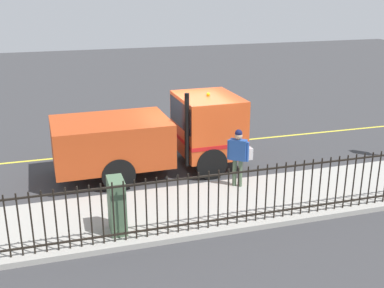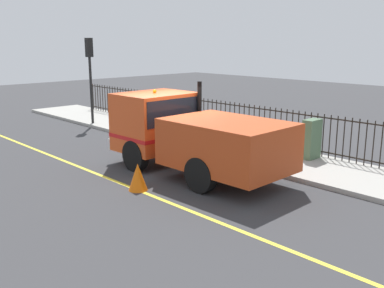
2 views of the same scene
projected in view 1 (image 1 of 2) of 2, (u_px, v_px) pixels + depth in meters
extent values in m
plane|color=#38383A|center=(188.00, 168.00, 15.20)|extent=(60.38, 60.38, 0.00)
cube|color=#A3A099|center=(220.00, 205.00, 12.51)|extent=(2.84, 27.45, 0.13)
cube|color=yellow|center=(171.00, 147.00, 17.17)|extent=(0.12, 24.70, 0.01)
cube|color=#D84C1E|center=(208.00, 124.00, 15.02)|extent=(2.35, 1.86, 1.82)
cube|color=black|center=(208.00, 112.00, 14.89)|extent=(2.17, 1.89, 0.80)
cube|color=#B8411A|center=(111.00, 141.00, 14.20)|extent=(2.38, 3.45, 1.31)
cube|color=silver|center=(236.00, 144.00, 15.55)|extent=(2.20, 0.24, 0.36)
cube|color=red|center=(208.00, 136.00, 15.15)|extent=(2.37, 1.88, 0.12)
cylinder|color=black|center=(190.00, 142.00, 16.16)|extent=(0.32, 0.97, 0.96)
cylinder|color=black|center=(211.00, 163.00, 14.29)|extent=(0.32, 0.97, 0.96)
cylinder|color=black|center=(107.00, 151.00, 15.34)|extent=(0.32, 0.97, 0.96)
cylinder|color=black|center=(118.00, 174.00, 13.47)|extent=(0.32, 0.97, 0.96)
sphere|color=orange|center=(208.00, 94.00, 14.71)|extent=(0.12, 0.12, 0.12)
cylinder|color=black|center=(187.00, 130.00, 13.76)|extent=(0.14, 0.14, 2.18)
cube|color=#264C99|center=(238.00, 150.00, 13.21)|extent=(0.45, 0.50, 0.59)
sphere|color=tan|center=(239.00, 136.00, 13.08)|extent=(0.22, 0.22, 0.22)
sphere|color=#14193F|center=(239.00, 133.00, 13.05)|extent=(0.21, 0.21, 0.21)
cylinder|color=#4C6047|center=(240.00, 173.00, 13.40)|extent=(0.12, 0.12, 0.79)
cylinder|color=#4C6047|center=(234.00, 172.00, 13.45)|extent=(0.12, 0.12, 0.79)
cylinder|color=#264C99|center=(247.00, 152.00, 13.13)|extent=(0.09, 0.09, 0.56)
cylinder|color=#264C99|center=(229.00, 150.00, 13.30)|extent=(0.09, 0.09, 0.56)
cylinder|color=black|center=(7.00, 227.00, 9.78)|extent=(0.04, 0.04, 1.43)
cylinder|color=black|center=(19.00, 225.00, 9.85)|extent=(0.04, 0.04, 1.43)
cylinder|color=black|center=(32.00, 223.00, 9.91)|extent=(0.04, 0.04, 1.43)
cylinder|color=black|center=(44.00, 222.00, 9.98)|extent=(0.04, 0.04, 1.43)
cylinder|color=black|center=(56.00, 220.00, 10.05)|extent=(0.04, 0.04, 1.43)
cylinder|color=black|center=(68.00, 219.00, 10.12)|extent=(0.04, 0.04, 1.43)
cylinder|color=black|center=(79.00, 217.00, 10.18)|extent=(0.04, 0.04, 1.43)
cylinder|color=black|center=(91.00, 216.00, 10.25)|extent=(0.04, 0.04, 1.43)
cylinder|color=black|center=(102.00, 214.00, 10.32)|extent=(0.04, 0.04, 1.43)
cylinder|color=black|center=(114.00, 213.00, 10.38)|extent=(0.04, 0.04, 1.43)
cylinder|color=black|center=(125.00, 211.00, 10.45)|extent=(0.04, 0.04, 1.43)
cylinder|color=black|center=(136.00, 210.00, 10.52)|extent=(0.04, 0.04, 1.43)
cylinder|color=black|center=(146.00, 208.00, 10.59)|extent=(0.04, 0.04, 1.43)
cylinder|color=black|center=(157.00, 207.00, 10.65)|extent=(0.04, 0.04, 1.43)
cylinder|color=black|center=(168.00, 205.00, 10.72)|extent=(0.04, 0.04, 1.43)
cylinder|color=black|center=(178.00, 204.00, 10.79)|extent=(0.04, 0.04, 1.43)
cylinder|color=black|center=(188.00, 203.00, 10.85)|extent=(0.04, 0.04, 1.43)
cylinder|color=black|center=(198.00, 201.00, 10.92)|extent=(0.04, 0.04, 1.43)
cylinder|color=black|center=(208.00, 200.00, 10.99)|extent=(0.04, 0.04, 1.43)
cylinder|color=black|center=(218.00, 199.00, 11.05)|extent=(0.04, 0.04, 1.43)
cylinder|color=black|center=(228.00, 197.00, 11.12)|extent=(0.04, 0.04, 1.43)
cylinder|color=black|center=(238.00, 196.00, 11.19)|extent=(0.04, 0.04, 1.43)
cylinder|color=black|center=(247.00, 195.00, 11.26)|extent=(0.04, 0.04, 1.43)
cylinder|color=black|center=(257.00, 194.00, 11.32)|extent=(0.04, 0.04, 1.43)
cylinder|color=black|center=(266.00, 192.00, 11.39)|extent=(0.04, 0.04, 1.43)
cylinder|color=black|center=(275.00, 191.00, 11.46)|extent=(0.04, 0.04, 1.43)
cylinder|color=black|center=(284.00, 190.00, 11.52)|extent=(0.04, 0.04, 1.43)
cylinder|color=black|center=(293.00, 189.00, 11.59)|extent=(0.04, 0.04, 1.43)
cylinder|color=black|center=(302.00, 188.00, 11.66)|extent=(0.04, 0.04, 1.43)
cylinder|color=black|center=(311.00, 186.00, 11.73)|extent=(0.04, 0.04, 1.43)
cylinder|color=black|center=(320.00, 185.00, 11.79)|extent=(0.04, 0.04, 1.43)
cylinder|color=black|center=(328.00, 184.00, 11.86)|extent=(0.04, 0.04, 1.43)
cylinder|color=black|center=(337.00, 183.00, 11.93)|extent=(0.04, 0.04, 1.43)
cylinder|color=black|center=(345.00, 182.00, 11.99)|extent=(0.04, 0.04, 1.43)
cylinder|color=black|center=(354.00, 181.00, 12.06)|extent=(0.04, 0.04, 1.43)
cylinder|color=black|center=(362.00, 180.00, 12.13)|extent=(0.04, 0.04, 1.43)
cylinder|color=black|center=(370.00, 179.00, 12.20)|extent=(0.04, 0.04, 1.43)
cylinder|color=black|center=(378.00, 178.00, 12.26)|extent=(0.04, 0.04, 1.43)
cube|color=black|center=(239.00, 172.00, 11.00)|extent=(0.04, 23.33, 0.04)
cube|color=black|center=(237.00, 217.00, 11.36)|extent=(0.04, 23.33, 0.04)
cube|color=#4C6B4C|center=(117.00, 205.00, 10.87)|extent=(0.67, 0.36, 1.30)
cone|color=orange|center=(140.00, 140.00, 16.72)|extent=(0.52, 0.52, 0.74)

